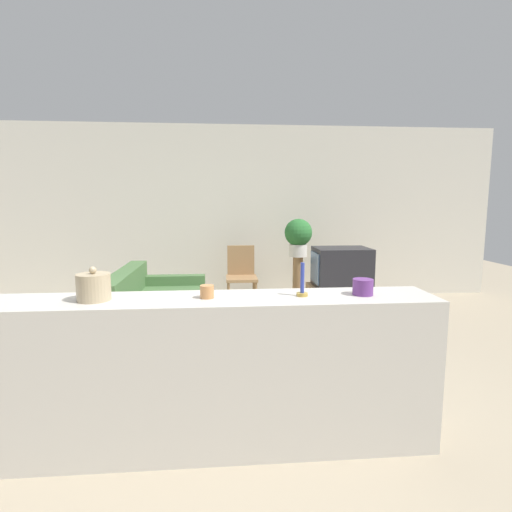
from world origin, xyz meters
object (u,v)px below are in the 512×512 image
television (341,267)px  potted_plant (298,235)px  wooden_chair (241,273)px  decorative_bowl (94,287)px  couch (157,313)px

television → potted_plant: potted_plant is taller
wooden_chair → potted_plant: (0.82, -0.04, 0.55)m
wooden_chair → potted_plant: bearing=-2.7°
television → wooden_chair: (-1.28, 0.63, -0.18)m
television → decorative_bowl: (-2.31, -2.69, 0.36)m
couch → wooden_chair: size_ratio=1.80×
wooden_chair → potted_plant: 0.99m
wooden_chair → decorative_bowl: decorative_bowl is taller
potted_plant → decorative_bowl: (-1.85, -3.28, -0.01)m
decorative_bowl → potted_plant: bearing=60.6°
potted_plant → decorative_bowl: size_ratio=2.71×
couch → decorative_bowl: decorative_bowl is taller
couch → potted_plant: size_ratio=2.94×
couch → decorative_bowl: size_ratio=7.99×
couch → television: 2.41m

